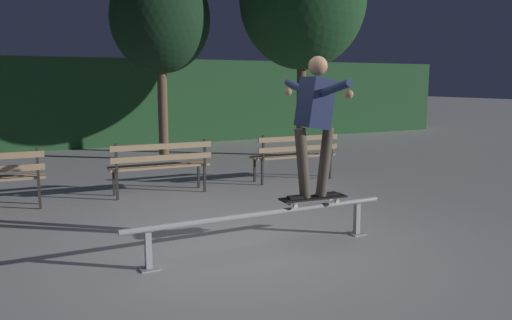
{
  "coord_description": "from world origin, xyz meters",
  "views": [
    {
      "loc": [
        -2.43,
        -4.9,
        1.8
      ],
      "look_at": [
        0.32,
        0.51,
        0.85
      ],
      "focal_mm": 35.19,
      "sensor_mm": 36.0,
      "label": 1
    }
  ],
  "objects_px": {
    "park_bench_left_center": "(161,162)",
    "tree_behind_benches": "(160,19)",
    "skateboarder": "(315,115)",
    "park_bench_right_center": "(295,152)",
    "grind_rail": "(263,219)",
    "skateboard": "(313,198)"
  },
  "relations": [
    {
      "from": "skateboarder",
      "to": "park_bench_right_center",
      "type": "xyz_separation_m",
      "value": [
        1.65,
        3.11,
        -0.9
      ]
    },
    {
      "from": "park_bench_left_center",
      "to": "tree_behind_benches",
      "type": "xyz_separation_m",
      "value": [
        1.11,
        3.58,
        2.65
      ]
    },
    {
      "from": "grind_rail",
      "to": "park_bench_right_center",
      "type": "distance_m",
      "value": 3.86
    },
    {
      "from": "skateboarder",
      "to": "park_bench_right_center",
      "type": "height_order",
      "value": "skateboarder"
    },
    {
      "from": "park_bench_left_center",
      "to": "tree_behind_benches",
      "type": "relative_size",
      "value": 0.36
    },
    {
      "from": "skateboarder",
      "to": "park_bench_right_center",
      "type": "relative_size",
      "value": 0.97
    },
    {
      "from": "grind_rail",
      "to": "park_bench_right_center",
      "type": "bearing_deg",
      "value": 53.64
    },
    {
      "from": "park_bench_left_center",
      "to": "tree_behind_benches",
      "type": "bearing_deg",
      "value": 72.74
    },
    {
      "from": "grind_rail",
      "to": "park_bench_left_center",
      "type": "bearing_deg",
      "value": 94.07
    },
    {
      "from": "skateboarder",
      "to": "tree_behind_benches",
      "type": "relative_size",
      "value": 0.35
    },
    {
      "from": "grind_rail",
      "to": "tree_behind_benches",
      "type": "relative_size",
      "value": 0.69
    },
    {
      "from": "park_bench_right_center",
      "to": "tree_behind_benches",
      "type": "distance_m",
      "value": 4.67
    },
    {
      "from": "skateboarder",
      "to": "park_bench_right_center",
      "type": "distance_m",
      "value": 3.63
    },
    {
      "from": "grind_rail",
      "to": "skateboarder",
      "type": "height_order",
      "value": "skateboarder"
    },
    {
      "from": "grind_rail",
      "to": "park_bench_right_center",
      "type": "relative_size",
      "value": 1.9
    },
    {
      "from": "tree_behind_benches",
      "to": "skateboarder",
      "type": "bearing_deg",
      "value": -92.2
    },
    {
      "from": "skateboard",
      "to": "grind_rail",
      "type": "bearing_deg",
      "value": -180.0
    },
    {
      "from": "grind_rail",
      "to": "skateboard",
      "type": "distance_m",
      "value": 0.65
    },
    {
      "from": "park_bench_right_center",
      "to": "park_bench_left_center",
      "type": "bearing_deg",
      "value": 180.0
    },
    {
      "from": "grind_rail",
      "to": "park_bench_right_center",
      "type": "xyz_separation_m",
      "value": [
        2.29,
        3.11,
        0.2
      ]
    },
    {
      "from": "skateboard",
      "to": "tree_behind_benches",
      "type": "xyz_separation_m",
      "value": [
        0.26,
        6.69,
        2.69
      ]
    },
    {
      "from": "skateboard",
      "to": "park_bench_left_center",
      "type": "height_order",
      "value": "park_bench_left_center"
    }
  ]
}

